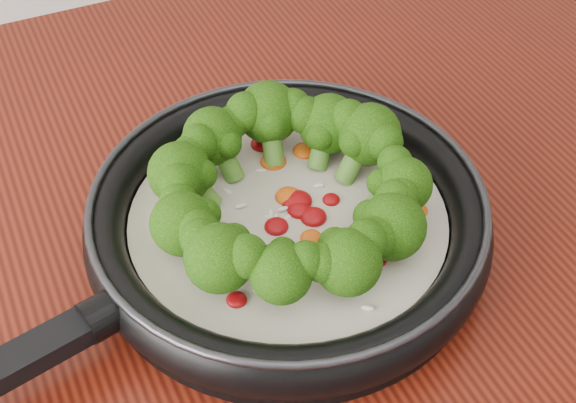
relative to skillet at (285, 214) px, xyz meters
name	(u,v)px	position (x,y,z in m)	size (l,w,h in m)	color
skillet	(285,214)	(0.00, 0.00, 0.00)	(0.54, 0.39, 0.10)	black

